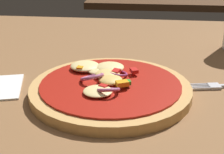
{
  "coord_description": "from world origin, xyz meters",
  "views": [
    {
      "loc": [
        0.06,
        -0.44,
        0.24
      ],
      "look_at": [
        0.01,
        0.03,
        0.05
      ],
      "focal_mm": 51.64,
      "sensor_mm": 36.0,
      "label": 1
    }
  ],
  "objects": [
    {
      "name": "dining_table",
      "position": [
        0.0,
        0.0,
        0.01
      ],
      "size": [
        1.34,
        1.07,
        0.03
      ],
      "color": "brown",
      "rests_on": "ground"
    },
    {
      "name": "pizza",
      "position": [
        0.01,
        0.01,
        0.04
      ],
      "size": [
        0.25,
        0.25,
        0.03
      ],
      "color": "tan",
      "rests_on": "dining_table"
    }
  ]
}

